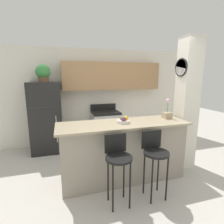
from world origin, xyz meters
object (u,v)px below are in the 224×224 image
stove_range (106,128)px  bar_stool_right (155,154)px  bar_stool_left (118,159)px  fruit_bowl (124,120)px  trash_bin (73,144)px  orchid_vase (167,113)px  refrigerator (46,118)px  potted_plant_on_fridge (43,73)px

stove_range → bar_stool_right: stove_range is taller
bar_stool_left → bar_stool_right: (0.58, 0.00, 0.00)m
stove_range → fruit_bowl: fruit_bowl is taller
bar_stool_left → bar_stool_right: 0.58m
bar_stool_left → trash_bin: bearing=104.1°
stove_range → orchid_vase: orchid_vase is taller
trash_bin → fruit_bowl: bearing=-61.3°
stove_range → trash_bin: size_ratio=2.82×
stove_range → bar_stool_left: stove_range is taller
orchid_vase → fruit_bowl: 0.92m
bar_stool_left → fruit_bowl: size_ratio=4.57×
refrigerator → stove_range: 1.54m
bar_stool_left → fruit_bowl: (0.29, 0.57, 0.39)m
bar_stool_right → bar_stool_left: bearing=180.0°
stove_range → orchid_vase: (0.80, -1.62, 0.67)m
fruit_bowl → bar_stool_left: bearing=-116.6°
refrigerator → orchid_vase: 2.79m
orchid_vase → bar_stool_left: bearing=-150.8°
bar_stool_left → trash_bin: 2.14m
refrigerator → bar_stool_left: (1.09, -2.24, -0.16)m
bar_stool_left → orchid_vase: bearing=29.2°
bar_stool_right → trash_bin: 2.35m
orchid_vase → trash_bin: bearing=141.7°
bar_stool_left → stove_range: bearing=80.0°
stove_range → potted_plant_on_fridge: bearing=-178.4°
bar_stool_left → potted_plant_on_fridge: size_ratio=2.53×
orchid_vase → potted_plant_on_fridge: bearing=145.5°
potted_plant_on_fridge → fruit_bowl: bearing=-50.6°
refrigerator → bar_stool_right: refrigerator is taller
bar_stool_left → bar_stool_right: bearing=0.0°
fruit_bowl → trash_bin: 1.88m
orchid_vase → fruit_bowl: orchid_vase is taller
bar_stool_right → orchid_vase: size_ratio=2.72×
bar_stool_left → orchid_vase: (1.20, 0.67, 0.44)m
stove_range → trash_bin: 0.98m
orchid_vase → trash_bin: orchid_vase is taller
refrigerator → stove_range: size_ratio=1.59×
potted_plant_on_fridge → trash_bin: (0.58, -0.22, -1.72)m
potted_plant_on_fridge → bar_stool_right: bearing=-53.4°
stove_range → fruit_bowl: (-0.11, -1.71, 0.63)m
stove_range → fruit_bowl: bearing=-93.8°
potted_plant_on_fridge → orchid_vase: (2.29, -1.57, -0.78)m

